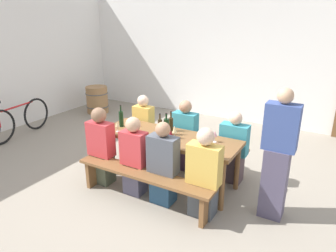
{
  "coord_description": "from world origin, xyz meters",
  "views": [
    {
      "loc": [
        2.1,
        -3.62,
        2.38
      ],
      "look_at": [
        0.0,
        0.0,
        0.9
      ],
      "focal_mm": 32.76,
      "sensor_mm": 36.0,
      "label": 1
    }
  ],
  "objects_px": {
    "seated_guest_near_0": "(101,148)",
    "seated_guest_near_3": "(204,175)",
    "wine_bottle_1": "(121,118)",
    "wine_glass_3": "(215,134)",
    "seated_guest_far_1": "(185,137)",
    "standing_host": "(277,158)",
    "bench_near": "(143,179)",
    "bench_far": "(188,145)",
    "wine_barrel": "(97,100)",
    "seated_guest_near_1": "(134,158)",
    "parked_bicycle_0": "(19,119)",
    "seated_guest_near_2": "(163,166)",
    "wine_glass_4": "(128,128)",
    "tasting_table": "(168,141)",
    "wine_glass_1": "(171,133)",
    "wine_glass_0": "(175,130)",
    "wine_glass_2": "(117,125)",
    "seated_guest_far_0": "(144,129)",
    "wine_bottle_3": "(171,124)",
    "seated_guest_far_2": "(233,150)",
    "wine_bottle_2": "(160,127)",
    "wine_bottle_0": "(166,126)"
  },
  "relations": [
    {
      "from": "seated_guest_far_1",
      "to": "standing_host",
      "type": "xyz_separation_m",
      "value": [
        1.55,
        -0.6,
        0.24
      ]
    },
    {
      "from": "wine_barrel",
      "to": "seated_guest_far_1",
      "type": "bearing_deg",
      "value": -26.15
    },
    {
      "from": "tasting_table",
      "to": "wine_glass_4",
      "type": "distance_m",
      "value": 0.62
    },
    {
      "from": "wine_glass_4",
      "to": "wine_barrel",
      "type": "bearing_deg",
      "value": 139.55
    },
    {
      "from": "wine_glass_2",
      "to": "seated_guest_far_0",
      "type": "xyz_separation_m",
      "value": [
        -0.05,
        0.75,
        -0.31
      ]
    },
    {
      "from": "wine_bottle_1",
      "to": "wine_glass_3",
      "type": "distance_m",
      "value": 1.53
    },
    {
      "from": "tasting_table",
      "to": "wine_glass_1",
      "type": "xyz_separation_m",
      "value": [
        0.14,
        -0.16,
        0.19
      ]
    },
    {
      "from": "bench_near",
      "to": "wine_glass_3",
      "type": "xyz_separation_m",
      "value": [
        0.68,
        0.77,
        0.51
      ]
    },
    {
      "from": "wine_bottle_1",
      "to": "seated_guest_far_1",
      "type": "bearing_deg",
      "value": 31.8
    },
    {
      "from": "wine_bottle_2",
      "to": "wine_glass_0",
      "type": "xyz_separation_m",
      "value": [
        0.25,
        -0.01,
        0.01
      ]
    },
    {
      "from": "wine_glass_2",
      "to": "tasting_table",
      "type": "bearing_deg",
      "value": 17.85
    },
    {
      "from": "seated_guest_near_0",
      "to": "seated_guest_far_2",
      "type": "relative_size",
      "value": 1.07
    },
    {
      "from": "seated_guest_near_1",
      "to": "seated_guest_far_2",
      "type": "xyz_separation_m",
      "value": [
        1.08,
        1.03,
        -0.03
      ]
    },
    {
      "from": "seated_guest_near_0",
      "to": "seated_guest_near_1",
      "type": "bearing_deg",
      "value": -90.0
    },
    {
      "from": "wine_bottle_0",
      "to": "seated_guest_near_1",
      "type": "relative_size",
      "value": 0.29
    },
    {
      "from": "wine_glass_2",
      "to": "seated_guest_near_1",
      "type": "relative_size",
      "value": 0.14
    },
    {
      "from": "bench_near",
      "to": "seated_guest_near_2",
      "type": "relative_size",
      "value": 1.75
    },
    {
      "from": "seated_guest_near_2",
      "to": "wine_barrel",
      "type": "height_order",
      "value": "seated_guest_near_2"
    },
    {
      "from": "seated_guest_near_0",
      "to": "seated_guest_near_3",
      "type": "distance_m",
      "value": 1.65
    },
    {
      "from": "bench_far",
      "to": "standing_host",
      "type": "bearing_deg",
      "value": -25.54
    },
    {
      "from": "seated_guest_near_0",
      "to": "seated_guest_near_2",
      "type": "bearing_deg",
      "value": -90.0
    },
    {
      "from": "parked_bicycle_0",
      "to": "wine_bottle_0",
      "type": "bearing_deg",
      "value": -99.94
    },
    {
      "from": "wine_glass_0",
      "to": "seated_guest_near_3",
      "type": "bearing_deg",
      "value": -34.93
    },
    {
      "from": "standing_host",
      "to": "parked_bicycle_0",
      "type": "xyz_separation_m",
      "value": [
        -5.22,
        0.16,
        -0.43
      ]
    },
    {
      "from": "bench_near",
      "to": "wine_bottle_3",
      "type": "xyz_separation_m",
      "value": [
        -0.06,
        0.86,
        0.51
      ]
    },
    {
      "from": "wine_bottle_0",
      "to": "wine_barrel",
      "type": "distance_m",
      "value": 4.08
    },
    {
      "from": "wine_bottle_1",
      "to": "seated_guest_near_2",
      "type": "bearing_deg",
      "value": -24.82
    },
    {
      "from": "seated_guest_near_1",
      "to": "seated_guest_far_0",
      "type": "height_order",
      "value": "seated_guest_far_0"
    },
    {
      "from": "wine_glass_2",
      "to": "wine_glass_3",
      "type": "relative_size",
      "value": 0.97
    },
    {
      "from": "seated_guest_far_1",
      "to": "standing_host",
      "type": "relative_size",
      "value": 0.71
    },
    {
      "from": "seated_guest_far_0",
      "to": "standing_host",
      "type": "xyz_separation_m",
      "value": [
        2.35,
        -0.6,
        0.25
      ]
    },
    {
      "from": "seated_guest_near_1",
      "to": "parked_bicycle_0",
      "type": "distance_m",
      "value": 3.47
    },
    {
      "from": "wine_glass_2",
      "to": "seated_guest_near_0",
      "type": "distance_m",
      "value": 0.42
    },
    {
      "from": "wine_bottle_2",
      "to": "wine_glass_3",
      "type": "height_order",
      "value": "wine_bottle_2"
    },
    {
      "from": "seated_guest_near_2",
      "to": "wine_glass_4",
      "type": "bearing_deg",
      "value": 73.25
    },
    {
      "from": "seated_guest_near_3",
      "to": "standing_host",
      "type": "distance_m",
      "value": 0.9
    },
    {
      "from": "seated_guest_near_0",
      "to": "seated_guest_far_0",
      "type": "xyz_separation_m",
      "value": [
        0.06,
        1.03,
        -0.02
      ]
    },
    {
      "from": "standing_host",
      "to": "bench_near",
      "type": "bearing_deg",
      "value": 20.33
    },
    {
      "from": "wine_bottle_3",
      "to": "seated_guest_near_0",
      "type": "bearing_deg",
      "value": -137.93
    },
    {
      "from": "seated_guest_near_3",
      "to": "seated_guest_far_1",
      "type": "xyz_separation_m",
      "value": [
        -0.79,
        1.03,
        -0.0
      ]
    },
    {
      "from": "wine_glass_0",
      "to": "seated_guest_near_1",
      "type": "distance_m",
      "value": 0.69
    },
    {
      "from": "seated_guest_near_0",
      "to": "wine_bottle_0",
      "type": "bearing_deg",
      "value": -56.18
    },
    {
      "from": "bench_far",
      "to": "seated_guest_near_1",
      "type": "bearing_deg",
      "value": -101.72
    },
    {
      "from": "bench_near",
      "to": "wine_glass_4",
      "type": "distance_m",
      "value": 0.81
    },
    {
      "from": "bench_far",
      "to": "wine_barrel",
      "type": "height_order",
      "value": "wine_barrel"
    },
    {
      "from": "bench_near",
      "to": "seated_guest_near_2",
      "type": "distance_m",
      "value": 0.33
    },
    {
      "from": "wine_glass_1",
      "to": "seated_guest_near_0",
      "type": "relative_size",
      "value": 0.14
    },
    {
      "from": "wine_glass_3",
      "to": "seated_guest_near_0",
      "type": "relative_size",
      "value": 0.14
    },
    {
      "from": "wine_glass_2",
      "to": "wine_glass_4",
      "type": "bearing_deg",
      "value": -13.04
    },
    {
      "from": "tasting_table",
      "to": "wine_bottle_1",
      "type": "xyz_separation_m",
      "value": [
        -0.84,
        -0.02,
        0.21
      ]
    }
  ]
}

